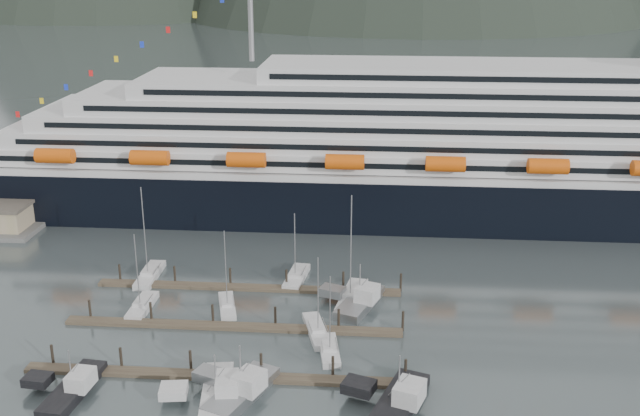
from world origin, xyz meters
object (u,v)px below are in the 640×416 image
at_px(sailboat_a, 142,307).
at_px(trawler_c, 215,394).
at_px(sailboat_f, 296,278).
at_px(sailboat_g, 352,297).
at_px(cruise_ship, 454,156).
at_px(trawler_d, 397,401).
at_px(sailboat_b, 227,306).
at_px(trawler_a, 72,388).
at_px(sailboat_d, 317,331).
at_px(sailboat_h, 329,351).
at_px(sailboat_e, 150,275).
at_px(trawler_e, 359,301).
at_px(trawler_b, 240,390).

relative_size(sailboat_a, trawler_c, 0.94).
relative_size(sailboat_f, sailboat_g, 0.69).
bearing_deg(cruise_ship, sailboat_f, -128.46).
xyz_separation_m(trawler_c, trawler_d, (21.42, 0.07, 0.09)).
distance_m(sailboat_b, trawler_a, 27.83).
xyz_separation_m(sailboat_d, sailboat_h, (2.11, -5.22, 0.01)).
distance_m(sailboat_a, sailboat_b, 12.63).
height_order(cruise_ship, sailboat_e, cruise_ship).
distance_m(sailboat_h, trawler_a, 32.54).
bearing_deg(trawler_c, sailboat_h, -54.30).
distance_m(sailboat_b, sailboat_g, 18.93).
relative_size(sailboat_e, trawler_c, 1.21).
distance_m(sailboat_f, trawler_a, 42.05).
bearing_deg(trawler_a, trawler_d, -84.10).
bearing_deg(trawler_e, sailboat_f, 69.33).
relative_size(sailboat_f, trawler_d, 0.91).
height_order(sailboat_f, trawler_b, sailboat_f).
relative_size(cruise_ship, sailboat_d, 17.09).
distance_m(trawler_a, trawler_c, 17.51).
height_order(sailboat_a, trawler_e, sailboat_a).
bearing_deg(trawler_a, sailboat_h, -62.42).
bearing_deg(sailboat_b, sailboat_g, -91.34).
relative_size(sailboat_b, trawler_a, 1.08).
relative_size(sailboat_h, trawler_d, 0.88).
bearing_deg(sailboat_h, trawler_a, 102.86).
height_order(sailboat_e, sailboat_g, sailboat_g).
bearing_deg(cruise_ship, sailboat_a, -136.40).
relative_size(sailboat_b, trawler_e, 1.06).
bearing_deg(trawler_a, sailboat_e, 6.90).
relative_size(sailboat_a, trawler_a, 1.05).
xyz_separation_m(sailboat_e, trawler_c, (18.13, -33.94, 0.42)).
xyz_separation_m(sailboat_a, sailboat_g, (30.99, 5.57, 0.05)).
relative_size(sailboat_d, sailboat_e, 0.75).
relative_size(sailboat_a, trawler_b, 1.03).
xyz_separation_m(sailboat_a, trawler_c, (15.94, -22.80, 0.45)).
xyz_separation_m(sailboat_f, trawler_d, (15.59, -34.94, 0.54)).
bearing_deg(trawler_a, sailboat_g, -43.12).
bearing_deg(sailboat_d, sailboat_a, 62.79).
bearing_deg(sailboat_g, sailboat_b, 112.69).
distance_m(cruise_ship, sailboat_b, 60.11).
distance_m(sailboat_g, trawler_a, 43.16).
relative_size(cruise_ship, sailboat_b, 16.06).
relative_size(trawler_c, trawler_d, 1.00).
height_order(sailboat_b, trawler_b, sailboat_b).
height_order(sailboat_g, sailboat_h, sailboat_g).
bearing_deg(sailboat_e, trawler_d, -131.60).
bearing_deg(sailboat_d, sailboat_g, -37.40).
height_order(cruise_ship, sailboat_d, cruise_ship).
distance_m(trawler_d, trawler_e, 26.59).
bearing_deg(trawler_c, sailboat_g, -35.78).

